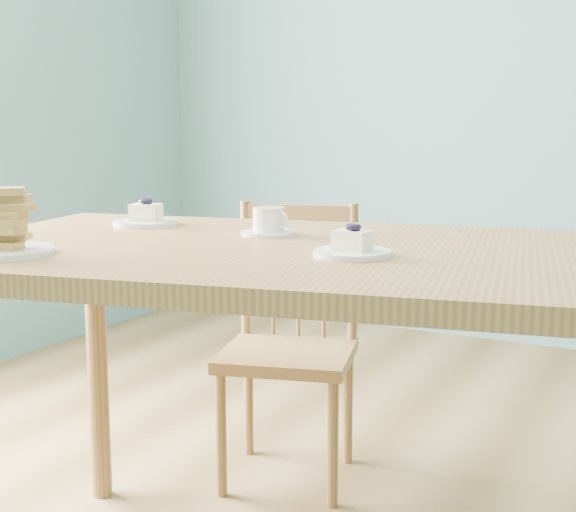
{
  "coord_description": "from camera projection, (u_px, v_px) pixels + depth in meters",
  "views": [
    {
      "loc": [
        0.37,
        -1.53,
        1.1
      ],
      "look_at": [
        -0.45,
        0.02,
        0.81
      ],
      "focal_mm": 50.0,
      "sensor_mm": 36.0,
      "label": 1
    }
  ],
  "objects": [
    {
      "name": "dining_table",
      "position": [
        299.0,
        285.0,
        1.72
      ],
      "size": [
        1.71,
        1.19,
        0.84
      ],
      "rotation": [
        0.0,
        0.0,
        0.2
      ],
      "color": "olive",
      "rests_on": "ground"
    },
    {
      "name": "dining_chair",
      "position": [
        290.0,
        340.0,
        2.48
      ],
      "size": [
        0.48,
        0.46,
        0.85
      ],
      "rotation": [
        0.0,
        0.0,
        0.28
      ],
      "color": "olive",
      "rests_on": "ground"
    },
    {
      "name": "cheesecake_plate_near",
      "position": [
        352.0,
        248.0,
        1.58
      ],
      "size": [
        0.16,
        0.16,
        0.07
      ],
      "rotation": [
        0.0,
        0.0,
        -0.04
      ],
      "color": "silver",
      "rests_on": "dining_table"
    },
    {
      "name": "cheesecake_plate_far",
      "position": [
        146.0,
        218.0,
        2.06
      ],
      "size": [
        0.17,
        0.17,
        0.07
      ],
      "rotation": [
        0.0,
        0.0,
        0.28
      ],
      "color": "silver",
      "rests_on": "dining_table"
    },
    {
      "name": "coffee_cup",
      "position": [
        269.0,
        223.0,
        1.87
      ],
      "size": [
        0.13,
        0.13,
        0.06
      ],
      "rotation": [
        0.0,
        0.0,
        -0.16
      ],
      "color": "silver",
      "rests_on": "dining_table"
    }
  ]
}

